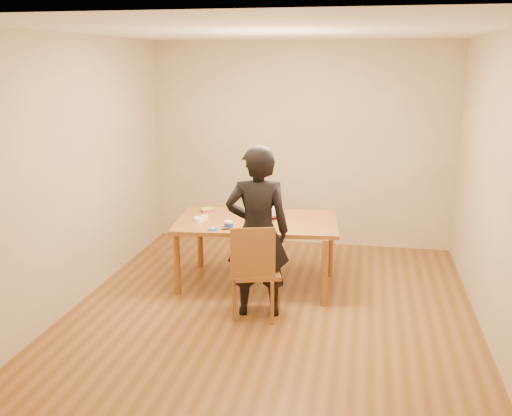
% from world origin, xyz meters
% --- Properties ---
extents(room_shell, '(4.00, 4.50, 2.70)m').
position_xyz_m(room_shell, '(0.00, 0.34, 1.35)').
color(room_shell, brown).
rests_on(room_shell, ground).
extents(dining_table, '(1.84, 1.21, 0.04)m').
position_xyz_m(dining_table, '(-0.28, 0.61, 0.73)').
color(dining_table, brown).
rests_on(dining_table, floor).
extents(dining_chair, '(0.53, 0.53, 0.04)m').
position_xyz_m(dining_chair, '(-0.13, -0.17, 0.45)').
color(dining_chair, brown).
rests_on(dining_chair, floor).
extents(cake_plate, '(0.32, 0.32, 0.02)m').
position_xyz_m(cake_plate, '(-0.19, 0.77, 0.76)').
color(cake_plate, '#B90C0E').
rests_on(cake_plate, dining_table).
extents(cake, '(0.20, 0.20, 0.06)m').
position_xyz_m(cake, '(-0.19, 0.77, 0.81)').
color(cake, white).
rests_on(cake, cake_plate).
extents(frosting_dome, '(0.20, 0.20, 0.03)m').
position_xyz_m(frosting_dome, '(-0.19, 0.77, 0.85)').
color(frosting_dome, white).
rests_on(frosting_dome, cake).
extents(frosting_tub, '(0.08, 0.08, 0.07)m').
position_xyz_m(frosting_tub, '(-0.51, 0.25, 0.79)').
color(frosting_tub, white).
rests_on(frosting_tub, dining_table).
extents(frosting_lid, '(0.11, 0.11, 0.01)m').
position_xyz_m(frosting_lid, '(-0.66, 0.16, 0.76)').
color(frosting_lid, '#17439B').
rests_on(frosting_lid, dining_table).
extents(frosting_dollop, '(0.04, 0.04, 0.02)m').
position_xyz_m(frosting_dollop, '(-0.66, 0.16, 0.77)').
color(frosting_dollop, white).
rests_on(frosting_dollop, frosting_lid).
extents(ramekin_green, '(0.09, 0.09, 0.04)m').
position_xyz_m(ramekin_green, '(-0.87, 0.40, 0.77)').
color(ramekin_green, white).
rests_on(ramekin_green, dining_table).
extents(ramekin_yellow, '(0.09, 0.09, 0.04)m').
position_xyz_m(ramekin_yellow, '(-0.85, 0.53, 0.77)').
color(ramekin_yellow, white).
rests_on(ramekin_yellow, dining_table).
extents(ramekin_multi, '(0.07, 0.07, 0.04)m').
position_xyz_m(ramekin_multi, '(-0.92, 0.47, 0.77)').
color(ramekin_multi, white).
rests_on(ramekin_multi, dining_table).
extents(candy_box_pink, '(0.14, 0.12, 0.02)m').
position_xyz_m(candy_box_pink, '(-0.91, 0.86, 0.76)').
color(candy_box_pink, '#C12D60').
rests_on(candy_box_pink, dining_table).
extents(candy_box_green, '(0.15, 0.15, 0.02)m').
position_xyz_m(candy_box_green, '(-0.92, 0.86, 0.78)').
color(candy_box_green, green).
rests_on(candy_box_green, candy_box_pink).
extents(spatula, '(0.17, 0.08, 0.01)m').
position_xyz_m(spatula, '(-0.49, 0.20, 0.76)').
color(spatula, black).
rests_on(spatula, dining_table).
extents(person, '(0.68, 0.51, 1.69)m').
position_xyz_m(person, '(-0.13, -0.12, 0.84)').
color(person, black).
rests_on(person, floor).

